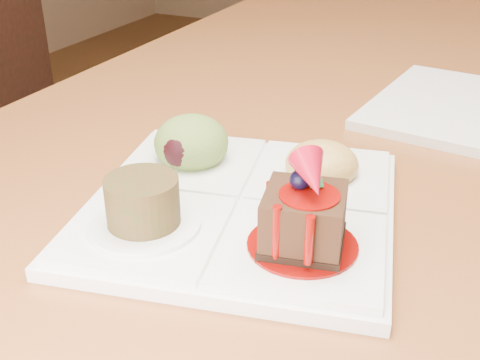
% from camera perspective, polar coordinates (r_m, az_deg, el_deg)
% --- Properties ---
extents(dining_table, '(1.00, 1.80, 0.75)m').
position_cam_1_polar(dining_table, '(1.12, 19.21, 8.23)').
color(dining_table, brown).
rests_on(dining_table, ground).
extents(chair_left, '(0.52, 0.52, 1.02)m').
position_cam_1_polar(chair_left, '(1.44, -19.24, 7.94)').
color(chair_left, black).
rests_on(chair_left, ground).
extents(sampler_plate, '(0.31, 0.31, 0.10)m').
position_cam_1_polar(sampler_plate, '(0.53, -0.13, -1.14)').
color(sampler_plate, white).
rests_on(sampler_plate, dining_table).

